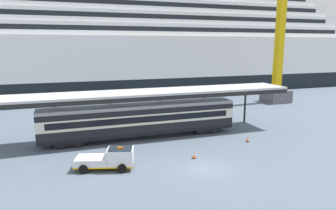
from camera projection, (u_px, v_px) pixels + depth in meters
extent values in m
plane|color=slate|center=(205.00, 169.00, 27.65)|extent=(400.00, 400.00, 0.00)
cube|color=black|center=(32.00, 85.00, 70.42)|extent=(170.54, 28.21, 3.85)
cube|color=white|center=(29.00, 57.00, 69.18)|extent=(170.54, 28.21, 8.98)
cube|color=white|center=(27.00, 30.00, 68.06)|extent=(156.90, 25.95, 2.61)
cube|color=black|center=(19.00, 27.00, 56.04)|extent=(150.07, 0.12, 0.94)
cube|color=white|center=(26.00, 18.00, 67.55)|extent=(150.62, 24.91, 2.61)
cube|color=black|center=(18.00, 12.00, 56.02)|extent=(144.07, 0.12, 0.94)
cube|color=white|center=(25.00, 6.00, 67.05)|extent=(144.34, 23.88, 2.61)
cube|color=beige|center=(140.00, 93.00, 36.12)|extent=(38.30, 5.10, 0.25)
cube|color=black|center=(145.00, 99.00, 33.92)|extent=(38.30, 0.20, 0.50)
cylinder|color=black|center=(55.00, 118.00, 35.59)|extent=(0.28, 0.28, 5.31)
cylinder|color=black|center=(111.00, 114.00, 37.63)|extent=(0.28, 0.28, 5.31)
cylinder|color=black|center=(160.00, 110.00, 39.67)|extent=(0.28, 0.28, 5.31)
cylinder|color=black|center=(205.00, 107.00, 41.71)|extent=(0.28, 0.28, 5.31)
cylinder|color=black|center=(245.00, 104.00, 43.75)|extent=(0.28, 0.28, 5.31)
cube|color=black|center=(141.00, 131.00, 36.54)|extent=(23.06, 2.80, 0.40)
cube|color=black|center=(141.00, 126.00, 36.42)|extent=(23.06, 2.80, 0.90)
cube|color=beige|center=(141.00, 117.00, 36.21)|extent=(23.06, 2.80, 1.20)
cube|color=black|center=(144.00, 120.00, 34.93)|extent=(21.21, 0.08, 0.72)
cube|color=black|center=(141.00, 110.00, 36.04)|extent=(23.06, 2.80, 0.60)
cube|color=#9D9D9D|center=(141.00, 106.00, 35.95)|extent=(23.06, 2.69, 0.36)
cube|color=black|center=(69.00, 141.00, 33.97)|extent=(3.20, 2.35, 0.50)
cylinder|color=black|center=(60.00, 146.00, 32.60)|extent=(0.84, 0.12, 0.84)
cylinder|color=black|center=(78.00, 144.00, 33.17)|extent=(0.84, 0.12, 0.84)
cube|color=black|center=(204.00, 128.00, 39.27)|extent=(3.20, 2.35, 0.50)
cylinder|color=black|center=(202.00, 132.00, 37.90)|extent=(0.84, 0.12, 0.84)
cylinder|color=black|center=(215.00, 130.00, 38.48)|extent=(0.84, 0.12, 0.84)
cube|color=white|center=(104.00, 162.00, 27.53)|extent=(5.55, 3.36, 0.36)
cube|color=#F2B20C|center=(104.00, 164.00, 27.55)|extent=(5.56, 3.38, 0.12)
cube|color=white|center=(120.00, 154.00, 27.46)|extent=(2.73, 2.48, 1.10)
cube|color=#19232D|center=(120.00, 151.00, 27.39)|extent=(2.51, 2.34, 0.44)
cube|color=orange|center=(120.00, 148.00, 27.34)|extent=(0.59, 0.35, 0.16)
cube|color=white|center=(93.00, 159.00, 27.41)|extent=(3.33, 2.65, 0.36)
cylinder|color=black|center=(124.00, 160.00, 28.63)|extent=(0.84, 0.46, 0.80)
cylinder|color=black|center=(122.00, 168.00, 26.67)|extent=(0.84, 0.46, 0.80)
cylinder|color=black|center=(88.00, 161.00, 28.46)|extent=(0.84, 0.46, 0.80)
cylinder|color=black|center=(83.00, 169.00, 26.50)|extent=(0.84, 0.46, 0.80)
cube|color=black|center=(248.00, 142.00, 35.25)|extent=(0.36, 0.36, 0.04)
cone|color=#EA590F|center=(248.00, 139.00, 35.19)|extent=(0.30, 0.30, 0.58)
cylinder|color=white|center=(248.00, 139.00, 35.18)|extent=(0.17, 0.17, 0.08)
cube|color=black|center=(194.00, 158.00, 30.13)|extent=(0.36, 0.36, 0.04)
cone|color=#EA590F|center=(194.00, 155.00, 30.07)|extent=(0.30, 0.30, 0.63)
cylinder|color=white|center=(194.00, 155.00, 30.06)|extent=(0.17, 0.17, 0.09)
cube|color=#595960|center=(276.00, 96.00, 59.60)|extent=(4.40, 4.40, 2.40)
cube|color=#E5B20C|center=(282.00, 1.00, 56.19)|extent=(1.30, 1.30, 32.87)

